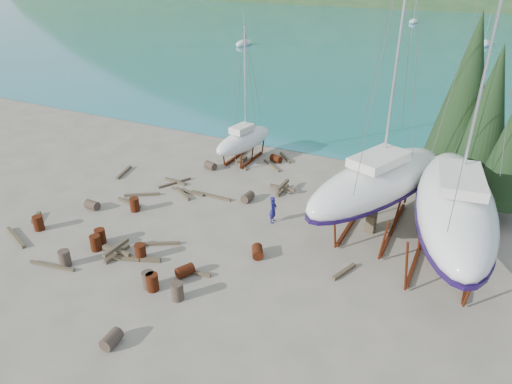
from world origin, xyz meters
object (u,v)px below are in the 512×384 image
at_px(worker, 273,210).
at_px(small_sailboat_shore, 244,140).
at_px(large_sailboat_far, 455,205).
at_px(large_sailboat_near, 378,181).

bearing_deg(worker, small_sailboat_shore, 34.19).
bearing_deg(worker, large_sailboat_far, -90.51).
distance_m(large_sailboat_far, worker, 9.93).
xyz_separation_m(large_sailboat_near, worker, (-5.45, -2.29, -2.08)).
height_order(small_sailboat_shore, worker, small_sailboat_shore).
bearing_deg(small_sailboat_shore, large_sailboat_near, -16.07).
relative_size(large_sailboat_far, worker, 11.67).
height_order(large_sailboat_far, worker, large_sailboat_far).
xyz_separation_m(small_sailboat_shore, worker, (6.13, -7.70, -0.81)).
distance_m(large_sailboat_near, worker, 6.27).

